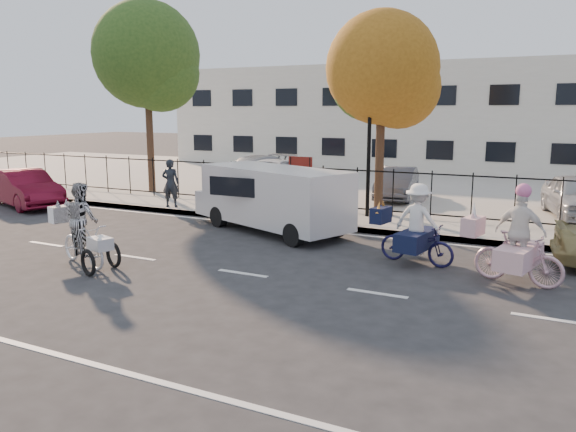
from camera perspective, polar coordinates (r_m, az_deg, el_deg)
The scene contains 20 objects.
ground at distance 12.17m, azimuth -4.61°, elevation -5.85°, with size 120.00×120.00×0.00m, color #333334.
road_markings at distance 12.17m, azimuth -4.61°, elevation -5.83°, with size 60.00×9.52×0.01m, color silver, non-canonical shape.
curb at distance 16.54m, azimuth 4.45°, elevation -1.13°, with size 60.00×0.10×0.15m, color #A8A399.
sidewalk at distance 17.50m, azimuth 5.74°, elevation -0.50°, with size 60.00×2.20×0.15m, color #A8A399.
parking_lot at distance 25.91m, azimuth 12.79°, elevation 2.94°, with size 60.00×15.60×0.15m, color #A8A399.
iron_fence at distance 18.38m, azimuth 7.02°, elevation 2.62°, with size 58.00×0.06×1.50m, color black, non-canonical shape.
building at distance 35.49m, azimuth 16.93°, elevation 9.51°, with size 34.00×10.00×6.00m, color silver.
lamppost at distance 17.67m, azimuth 8.29°, elevation 9.47°, with size 0.36×0.36×4.33m.
street_sign at distance 18.65m, azimuth 1.26°, elevation 4.42°, with size 0.85×0.06×1.80m.
zebra_trike at distance 13.42m, azimuth -20.12°, elevation -1.68°, with size 2.21×1.36×1.90m.
unicorn_bike at distance 12.15m, azimuth 22.27°, elevation -2.96°, with size 2.08×1.48×2.05m.
bull_bike at distance 13.07m, azimuth 12.87°, elevation -1.59°, with size 2.03×1.41×1.85m.
white_van at distance 16.07m, azimuth -1.70°, elevation 1.99°, with size 5.68×3.41×1.86m.
red_sedan at distance 22.47m, azimuth -25.15°, elevation 2.56°, with size 1.42×4.08×1.35m, color #5D0A1D.
pedestrian at distance 19.81m, azimuth -11.84°, elevation 3.29°, with size 0.61×0.40×1.66m, color black.
lot_car_a at distance 24.92m, azimuth -3.66°, elevation 4.58°, with size 1.85×4.55×1.32m, color #9B9FA3.
lot_car_b at distance 23.63m, azimuth -1.90°, elevation 4.20°, with size 2.10×4.56×1.27m, color white.
lot_car_c at distance 21.59m, azimuth 11.01°, elevation 3.28°, with size 1.26×3.61×1.19m, color #4D4E55.
tree_west at distance 23.69m, azimuth -13.82°, elevation 15.15°, with size 4.22×4.22×7.74m.
tree_mid at distance 18.49m, azimuth 10.02°, elevation 14.06°, with size 3.60×3.58×6.56m.
Camera 1 is at (6.06, -9.97, 3.46)m, focal length 35.00 mm.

